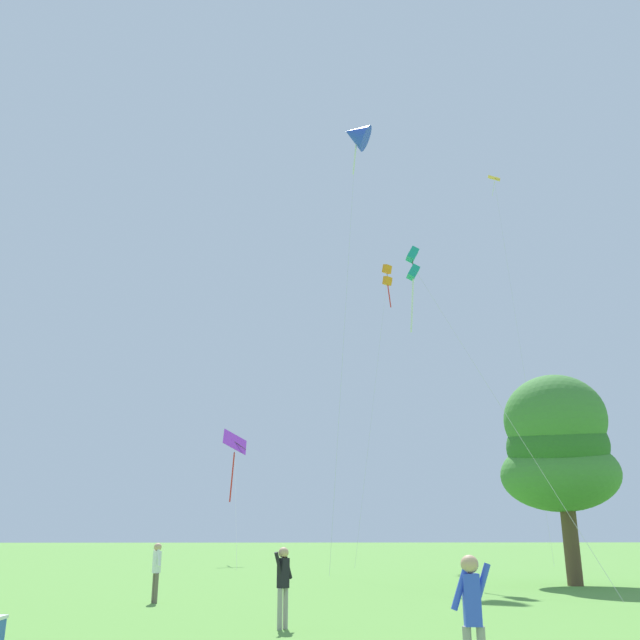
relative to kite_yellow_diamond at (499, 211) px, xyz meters
name	(u,v)px	position (x,y,z in m)	size (l,w,h in m)	color
kite_yellow_diamond	(499,211)	(0.00, 0.00, 0.00)	(1.19, 6.17, 30.21)	yellow
kite_teal_box	(413,267)	(-10.52, -16.51, -11.72)	(3.57, 11.80, 15.81)	teal
kite_purple_streamer	(234,456)	(-20.28, 0.49, -19.33)	(1.73, 9.36, 9.09)	purple
kite_orange_box	(387,277)	(-9.29, -0.94, -6.22)	(3.68, 5.11, 21.24)	orange
kite_blue_delta	(356,135)	(-12.52, -9.95, 0.05)	(3.29, 5.11, 27.66)	blue
person_near_tree	(472,611)	(-14.78, -39.54, -25.53)	(0.51, 0.21, 1.58)	gray
person_in_blue_jacket	(283,579)	(-16.98, -33.20, -25.53)	(0.42, 0.41, 1.57)	gray
person_child_small	(157,567)	(-20.53, -27.39, -25.51)	(0.33, 0.48, 1.60)	#665B4C
tree_left_oak	(557,449)	(-6.09, -21.46, -21.38)	(4.59, 4.80, 7.99)	brown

